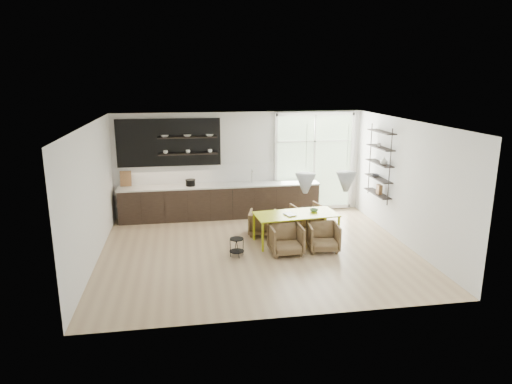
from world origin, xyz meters
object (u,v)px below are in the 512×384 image
armchair_back_left (262,223)px  armchair_front_right (323,237)px  armchair_front_left (286,239)px  dining_table (296,216)px  wire_stool (237,245)px  armchair_back_right (308,217)px

armchair_back_left → armchair_front_right: armchair_front_right is taller
armchair_front_left → armchair_front_right: (0.88, 0.05, -0.01)m
armchair_front_left → dining_table: bearing=58.2°
dining_table → wire_stool: dining_table is taller
armchair_back_left → armchair_front_left: armchair_front_left is taller
armchair_front_right → wire_stool: size_ratio=1.69×
armchair_back_left → armchair_front_right: size_ratio=0.95×
dining_table → armchair_front_right: bearing=-57.2°
armchair_front_left → wire_stool: armchair_front_left is taller
armchair_back_left → armchair_front_left: size_ratio=0.91×
armchair_front_left → wire_stool: size_ratio=1.77×
armchair_front_right → wire_stool: armchair_front_right is taller
armchair_front_left → armchair_front_right: armchair_front_left is taller
armchair_back_left → armchair_front_right: bearing=147.4°
armchair_front_right → wire_stool: (-1.98, -0.03, -0.05)m
dining_table → wire_stool: bearing=-162.1°
armchair_front_left → armchair_back_left: bearing=101.0°
dining_table → armchair_back_right: 1.03m
dining_table → armchair_front_right: (0.49, -0.62, -0.34)m
armchair_back_right → armchair_front_left: 1.75m
armchair_back_right → armchair_front_right: (-0.03, -1.44, -0.02)m
armchair_front_right → dining_table: bearing=133.6°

